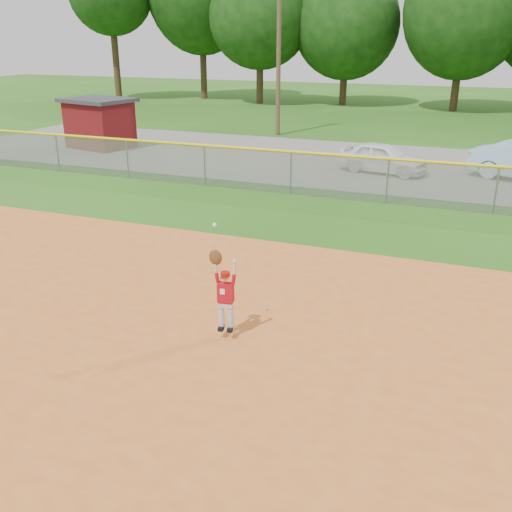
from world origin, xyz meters
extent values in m
plane|color=#265814|center=(0.00, 0.00, 0.00)|extent=(120.00, 120.00, 0.00)
cube|color=#C46023|center=(0.00, -3.00, 0.02)|extent=(24.00, 16.00, 0.04)
cube|color=#65635E|center=(0.00, 16.00, 0.01)|extent=(44.00, 10.00, 0.03)
imported|color=white|center=(-0.86, 14.47, 0.63)|extent=(3.77, 2.16, 1.21)
cube|color=#540C0E|center=(-14.85, 15.05, 1.11)|extent=(3.24, 2.70, 2.22)
cube|color=#333338|center=(-14.85, 15.05, 2.31)|extent=(3.67, 3.13, 0.18)
cube|color=gray|center=(0.00, 10.00, 0.75)|extent=(40.00, 0.03, 1.50)
cylinder|color=yellow|center=(0.00, 10.00, 1.50)|extent=(40.00, 0.10, 0.10)
cylinder|color=gray|center=(-13.33, 10.00, 0.75)|extent=(0.06, 0.06, 1.50)
cylinder|color=gray|center=(-10.00, 10.00, 0.75)|extent=(0.06, 0.06, 1.50)
cylinder|color=gray|center=(-6.67, 10.00, 0.75)|extent=(0.06, 0.06, 1.50)
cylinder|color=gray|center=(-3.33, 10.00, 0.75)|extent=(0.06, 0.06, 1.50)
cylinder|color=gray|center=(0.00, 10.00, 0.75)|extent=(0.06, 0.06, 1.50)
cylinder|color=gray|center=(3.33, 10.00, 0.75)|extent=(0.06, 0.06, 1.50)
cylinder|color=#4C3823|center=(-8.00, 22.00, 4.50)|extent=(0.24, 0.24, 9.00)
cylinder|color=#422D1C|center=(-27.25, 35.02, 2.93)|extent=(0.56, 0.56, 5.87)
cylinder|color=#422D1C|center=(-20.61, 38.40, 3.05)|extent=(0.56, 0.56, 6.10)
cylinder|color=#422D1C|center=(-14.62, 36.53, 2.22)|extent=(0.56, 0.56, 4.43)
ellipsoid|color=#193F0F|center=(-14.62, 36.53, 6.55)|extent=(8.01, 8.01, 7.88)
cylinder|color=#422D1C|center=(-8.07, 38.17, 2.05)|extent=(0.56, 0.56, 4.11)
ellipsoid|color=#193F0F|center=(-8.07, 38.17, 6.07)|extent=(8.19, 8.19, 8.39)
cylinder|color=#422D1C|center=(0.53, 37.14, 2.32)|extent=(0.56, 0.56, 4.64)
ellipsoid|color=#193F0F|center=(0.53, 37.14, 6.86)|extent=(8.57, 8.57, 9.43)
cylinder|color=silver|center=(-1.33, -0.25, 0.44)|extent=(0.12, 0.12, 0.48)
cylinder|color=silver|center=(-1.16, -0.23, 0.44)|extent=(0.12, 0.12, 0.48)
cube|color=black|center=(-1.32, -0.28, 0.23)|extent=(0.12, 0.20, 0.07)
cube|color=black|center=(-1.15, -0.26, 0.23)|extent=(0.12, 0.20, 0.07)
cube|color=silver|center=(-1.24, -0.24, 0.71)|extent=(0.26, 0.17, 0.10)
cube|color=maroon|center=(-1.24, -0.24, 0.76)|extent=(0.28, 0.18, 0.04)
cube|color=#A30B19|center=(-1.24, -0.24, 0.94)|extent=(0.30, 0.19, 0.36)
cube|color=white|center=(-1.27, -0.33, 0.99)|extent=(0.09, 0.02, 0.10)
sphere|color=beige|center=(-1.24, -0.24, 1.25)|extent=(0.18, 0.18, 0.16)
cylinder|color=#981409|center=(-1.24, -0.24, 1.30)|extent=(0.19, 0.19, 0.08)
cube|color=#981409|center=(-1.23, -0.32, 1.27)|extent=(0.14, 0.11, 0.02)
cylinder|color=#A30B19|center=(-1.39, -0.26, 1.22)|extent=(0.10, 0.08, 0.20)
cylinder|color=beige|center=(-1.41, -0.26, 1.42)|extent=(0.08, 0.07, 0.21)
ellipsoid|color=#4C2D14|center=(-1.41, -0.26, 1.60)|extent=(0.26, 0.15, 0.28)
sphere|color=white|center=(-1.41, -0.26, 2.20)|extent=(0.08, 0.08, 0.07)
cylinder|color=#A30B19|center=(-1.09, -0.22, 1.22)|extent=(0.10, 0.08, 0.20)
cylinder|color=beige|center=(-1.07, -0.21, 1.42)|extent=(0.08, 0.07, 0.21)
sphere|color=beige|center=(-1.07, -0.21, 1.55)|extent=(0.09, 0.09, 0.08)
camera|label=1|loc=(2.62, -8.67, 5.23)|focal=40.00mm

